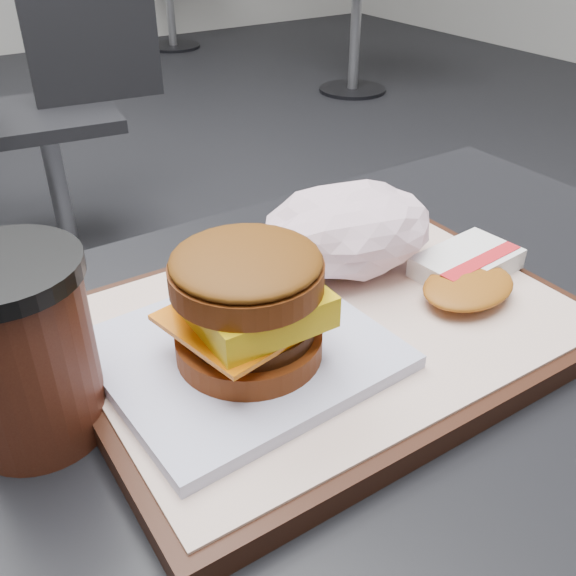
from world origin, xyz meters
The scene contains 7 objects.
customer_table centered at (0.00, 0.00, 0.58)m, with size 0.80×0.60×0.77m.
serving_tray centered at (-0.02, 0.06, 0.78)m, with size 0.38×0.28×0.02m.
breakfast_sandwich centered at (-0.10, 0.04, 0.83)m, with size 0.20×0.18×0.09m.
hash_brown centered at (0.11, 0.03, 0.80)m, with size 0.12×0.10×0.02m.
crumpled_wrapper centered at (0.05, 0.11, 0.82)m, with size 0.15×0.12×0.07m, color white, non-canonical shape.
coffee_cup centered at (-0.23, 0.08, 0.84)m, with size 0.09×0.09×0.13m.
neighbor_chair centered at (0.24, 1.78, 0.51)m, with size 0.62×0.47×0.88m.
Camera 1 is at (-0.27, -0.27, 1.07)m, focal length 40.00 mm.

